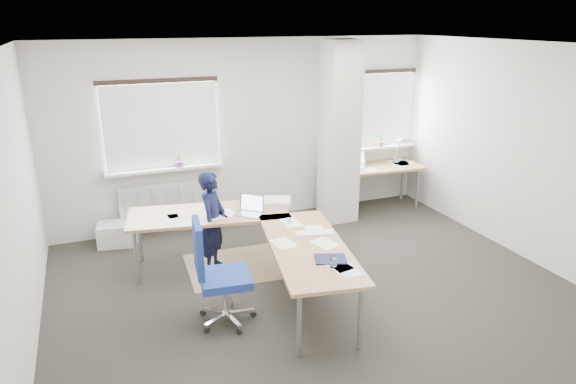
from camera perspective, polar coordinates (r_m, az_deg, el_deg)
name	(u,v)px	position (r m, az deg, el deg)	size (l,w,h in m)	color
ground	(313,288)	(6.25, 2.84, -10.65)	(6.00, 6.00, 0.00)	black
room_shell	(314,136)	(6.08, 2.90, 6.20)	(6.04, 5.04, 2.82)	beige
floor_mat	(237,266)	(6.79, -5.64, -8.14)	(1.27, 1.08, 0.01)	olive
white_crate	(118,234)	(7.70, -18.41, -4.44)	(0.53, 0.37, 0.32)	white
desk_main	(258,230)	(6.09, -3.32, -4.22)	(2.40, 2.98, 0.96)	olive
desk_side	(380,168)	(8.71, 10.16, 2.62)	(1.45, 0.80, 1.22)	olive
task_chair	(222,295)	(5.51, -7.40, -11.26)	(0.63, 0.63, 1.16)	navy
person	(213,222)	(6.48, -8.34, -3.31)	(0.48, 0.31, 1.30)	black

